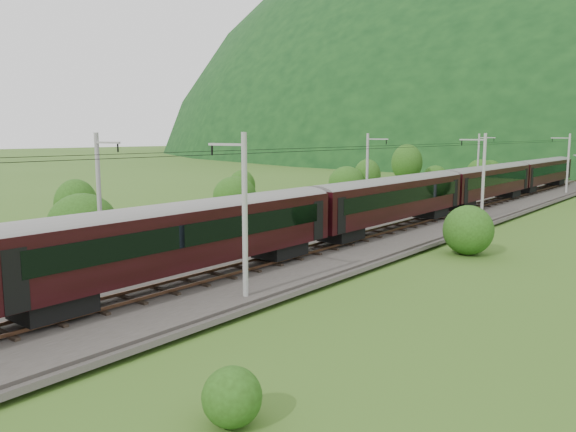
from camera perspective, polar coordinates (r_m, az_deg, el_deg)
The scene contains 14 objects.
ground at distance 32.50m, azimuth -12.35°, elevation -6.49°, with size 600.00×600.00×0.00m, color #395A1C.
railbed at distance 39.30m, azimuth -0.91°, elevation -3.51°, with size 14.00×220.00×0.30m, color #38332D.
track_left at distance 40.80m, azimuth -3.50°, elevation -2.77°, with size 2.40×220.00×0.27m.
track_right at distance 37.79m, azimuth 1.89°, elevation -3.65°, with size 2.40×220.00×0.27m.
catenary_left at distance 60.13m, azimuth 8.11°, elevation 4.69°, with size 2.54×192.28×8.00m.
catenary_right at distance 54.88m, azimuth 19.17°, elevation 3.98°, with size 2.54×192.28×8.00m.
overhead_wires at distance 38.48m, azimuth -0.93°, elevation 6.67°, with size 4.83×198.00×0.03m.
mountain_ridge at distance 350.84m, azimuth 14.70°, elevation 6.69°, with size 336.00×280.00×132.00m, color black.
train at distance 46.76m, azimuth 10.32°, elevation 2.38°, with size 2.93×160.85×5.09m.
hazard_post_near at distance 75.72m, azimuth 19.46°, elevation 2.39°, with size 0.15×0.15×1.44m, color red.
hazard_post_far at distance 86.42m, azimuth 22.55°, elevation 2.99°, with size 0.18×0.18×1.70m, color red.
signal at distance 68.14m, azimuth 13.98°, elevation 2.42°, with size 0.23×0.23×2.06m.
vegetation_left at distance 55.79m, azimuth -3.98°, elevation 2.38°, with size 12.56×146.92×7.05m.
vegetation_right at distance 38.27m, azimuth 19.85°, elevation -2.44°, with size 6.75×90.33×3.07m.
Camera 1 is at (24.67, -19.52, 8.19)m, focal length 35.00 mm.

